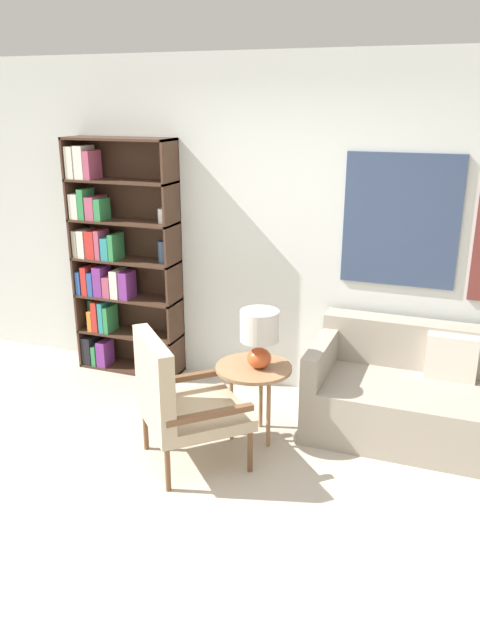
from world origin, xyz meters
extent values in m
plane|color=#B2A899|center=(0.00, 0.00, 0.00)|extent=(14.00, 14.00, 0.00)
cube|color=silver|center=(0.00, 2.03, 1.35)|extent=(6.40, 0.06, 2.70)
cube|color=#334260|center=(1.10, 1.99, 1.50)|extent=(0.85, 0.02, 0.99)
cube|color=#422B1E|center=(-1.66, 1.85, 1.03)|extent=(0.02, 0.30, 2.06)
cube|color=#422B1E|center=(-0.73, 1.85, 1.03)|extent=(0.02, 0.30, 2.06)
cube|color=#422B1E|center=(-1.20, 1.85, 2.05)|extent=(0.95, 0.30, 0.02)
cube|color=#422B1E|center=(-1.20, 1.85, 0.01)|extent=(0.95, 0.30, 0.02)
cube|color=#422B1E|center=(-1.20, 2.00, 1.03)|extent=(0.95, 0.01, 2.06)
cube|color=#422B1E|center=(-1.20, 1.85, 0.35)|extent=(0.95, 0.30, 0.02)
cube|color=black|center=(-1.60, 1.81, 0.15)|extent=(0.09, 0.19, 0.26)
cube|color=#338C4C|center=(-1.52, 1.82, 0.11)|extent=(0.04, 0.23, 0.19)
cube|color=#7A338C|center=(-1.44, 1.80, 0.14)|extent=(0.09, 0.17, 0.23)
cylinder|color=white|center=(-0.80, 1.85, 0.12)|extent=(0.08, 0.08, 0.19)
cube|color=#422B1E|center=(-1.20, 1.85, 0.69)|extent=(0.95, 0.30, 0.02)
cylinder|color=#194723|center=(-1.60, 1.85, 0.49)|extent=(0.06, 0.06, 0.26)
cube|color=orange|center=(-1.53, 1.82, 0.45)|extent=(0.04, 0.23, 0.19)
cube|color=red|center=(-1.48, 1.79, 0.50)|extent=(0.06, 0.17, 0.28)
cube|color=teal|center=(-1.41, 1.83, 0.50)|extent=(0.05, 0.23, 0.28)
cube|color=#338C4C|center=(-1.36, 1.81, 0.48)|extent=(0.04, 0.19, 0.24)
cube|color=#422B1E|center=(-1.20, 1.85, 1.03)|extent=(0.95, 0.30, 0.02)
cube|color=#2D56A8|center=(-1.62, 1.82, 0.80)|extent=(0.04, 0.22, 0.21)
cube|color=red|center=(-1.56, 1.81, 0.83)|extent=(0.06, 0.20, 0.26)
cube|color=#2D56A8|center=(-1.50, 1.83, 0.80)|extent=(0.05, 0.24, 0.21)
cube|color=#7A338C|center=(-1.42, 1.80, 0.83)|extent=(0.08, 0.18, 0.27)
cube|color=#B24C6B|center=(-1.34, 1.82, 0.79)|extent=(0.07, 0.23, 0.19)
cube|color=silver|center=(-1.26, 1.81, 0.82)|extent=(0.07, 0.20, 0.25)
cube|color=#7A338C|center=(-1.16, 1.80, 0.82)|extent=(0.08, 0.18, 0.24)
cube|color=#422B1E|center=(-1.20, 1.85, 1.37)|extent=(0.95, 0.30, 0.02)
cube|color=gray|center=(-1.62, 1.81, 1.16)|extent=(0.04, 0.20, 0.24)
cube|color=silver|center=(-1.56, 1.82, 1.16)|extent=(0.07, 0.23, 0.24)
cube|color=red|center=(-1.47, 1.82, 1.16)|extent=(0.09, 0.22, 0.24)
cube|color=#B24C6B|center=(-1.39, 1.80, 1.16)|extent=(0.05, 0.18, 0.25)
cube|color=teal|center=(-1.32, 1.81, 1.13)|extent=(0.07, 0.21, 0.19)
cube|color=#338C4C|center=(-1.26, 1.81, 1.15)|extent=(0.05, 0.20, 0.23)
cylinder|color=#334C6B|center=(-0.81, 1.85, 1.13)|extent=(0.11, 0.11, 0.19)
cube|color=#422B1E|center=(-1.20, 1.85, 1.71)|extent=(0.95, 0.30, 0.02)
cube|color=silver|center=(-1.60, 1.83, 1.48)|extent=(0.08, 0.24, 0.21)
cube|color=#338C4C|center=(-1.52, 1.80, 1.51)|extent=(0.06, 0.19, 0.26)
cube|color=#B24C6B|center=(-1.44, 1.83, 1.47)|extent=(0.08, 0.24, 0.19)
cube|color=#338C4C|center=(-1.36, 1.80, 1.47)|extent=(0.06, 0.17, 0.18)
cylinder|color=white|center=(-0.81, 1.85, 1.44)|extent=(0.09, 0.09, 0.12)
cube|color=silver|center=(-1.60, 1.82, 1.85)|extent=(0.07, 0.22, 0.27)
cube|color=silver|center=(-1.51, 1.81, 1.85)|extent=(0.08, 0.20, 0.27)
cube|color=#B24C6B|center=(-1.44, 1.81, 1.83)|extent=(0.06, 0.20, 0.23)
cylinder|color=brown|center=(0.40, 0.64, 0.16)|extent=(0.04, 0.04, 0.31)
cylinder|color=brown|center=(0.02, 1.04, 0.16)|extent=(0.04, 0.04, 0.31)
cylinder|color=brown|center=(-0.01, 0.25, 0.16)|extent=(0.04, 0.04, 0.31)
cylinder|color=brown|center=(-0.39, 0.65, 0.16)|extent=(0.04, 0.04, 0.31)
cube|color=tan|center=(0.01, 0.64, 0.35)|extent=(0.90, 0.90, 0.08)
cube|color=tan|center=(-0.19, 0.46, 0.66)|extent=(0.50, 0.52, 0.54)
cube|color=brown|center=(0.21, 0.43, 0.49)|extent=(0.46, 0.44, 0.04)
cube|color=brown|center=(-0.19, 0.86, 0.49)|extent=(0.46, 0.44, 0.04)
cube|color=#9E9384|center=(1.57, 1.51, 0.21)|extent=(1.94, 0.87, 0.41)
cube|color=#9E9384|center=(1.57, 1.85, 0.59)|extent=(1.94, 0.20, 0.36)
cube|color=#9E9384|center=(0.66, 1.51, 0.54)|extent=(0.12, 0.87, 0.25)
cube|color=beige|center=(1.57, 1.70, 0.58)|extent=(0.36, 0.12, 0.34)
cylinder|color=#99704C|center=(0.27, 1.07, 0.55)|extent=(0.54, 0.54, 0.02)
cylinder|color=#99704C|center=(0.27, 1.24, 0.27)|extent=(0.03, 0.03, 0.54)
cylinder|color=#99704C|center=(0.13, 0.99, 0.27)|extent=(0.03, 0.03, 0.54)
cylinder|color=#99704C|center=(0.41, 0.99, 0.27)|extent=(0.03, 0.03, 0.54)
ellipsoid|color=#C65128|center=(0.31, 1.07, 0.64)|extent=(0.17, 0.17, 0.15)
cylinder|color=tan|center=(0.31, 1.07, 0.74)|extent=(0.02, 0.02, 0.06)
cylinder|color=beige|center=(0.31, 1.07, 0.88)|extent=(0.27, 0.27, 0.22)
camera|label=1|loc=(1.61, -2.75, 2.35)|focal=35.00mm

